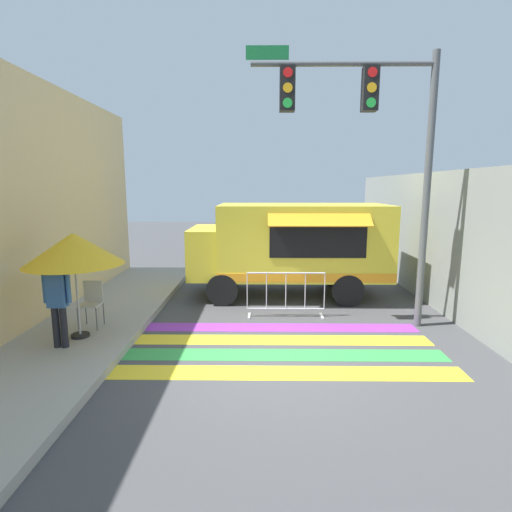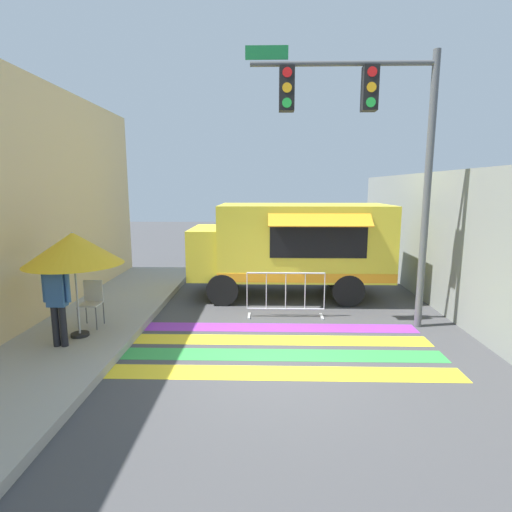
# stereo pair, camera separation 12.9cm
# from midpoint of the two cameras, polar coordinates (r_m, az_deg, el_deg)

# --- Properties ---
(ground_plane) EXTENTS (60.00, 60.00, 0.00)m
(ground_plane) POSITION_cam_midpoint_polar(r_m,az_deg,el_deg) (7.58, 2.93, -15.07)
(ground_plane) COLOR #424244
(sidewalk_left) EXTENTS (4.40, 16.00, 0.16)m
(sidewalk_left) POSITION_cam_midpoint_polar(r_m,az_deg,el_deg) (8.98, -33.06, -12.08)
(sidewalk_left) COLOR #99968E
(sidewalk_left) RESTS_ON ground_plane
(concrete_wall_right) EXTENTS (0.20, 16.00, 3.59)m
(concrete_wall_right) POSITION_cam_midpoint_polar(r_m,az_deg,el_deg) (10.99, 25.66, 1.57)
(concrete_wall_right) COLOR gray
(concrete_wall_right) RESTS_ON ground_plane
(crosswalk_painted) EXTENTS (6.40, 2.84, 0.01)m
(crosswalk_painted) POSITION_cam_midpoint_polar(r_m,az_deg,el_deg) (8.27, 2.72, -12.85)
(crosswalk_painted) COLOR yellow
(crosswalk_painted) RESTS_ON ground_plane
(food_truck) EXTENTS (5.66, 2.79, 2.69)m
(food_truck) POSITION_cam_midpoint_polar(r_m,az_deg,el_deg) (11.70, 4.21, 1.83)
(food_truck) COLOR yellow
(food_truck) RESTS_ON ground_plane
(traffic_signal_pole) EXTENTS (4.06, 0.29, 6.10)m
(traffic_signal_pole) POSITION_cam_midpoint_polar(r_m,az_deg,el_deg) (9.30, 15.69, 16.87)
(traffic_signal_pole) COLOR #515456
(traffic_signal_pole) RESTS_ON ground_plane
(patio_umbrella) EXTENTS (1.91, 1.91, 2.15)m
(patio_umbrella) POSITION_cam_midpoint_polar(r_m,az_deg,el_deg) (8.67, -24.99, 0.90)
(patio_umbrella) COLOR black
(patio_umbrella) RESTS_ON sidewalk_left
(folding_chair) EXTENTS (0.42, 0.42, 1.00)m
(folding_chair) POSITION_cam_midpoint_polar(r_m,az_deg,el_deg) (9.49, -22.77, -5.71)
(folding_chair) COLOR #4C4C51
(folding_chair) RESTS_ON sidewalk_left
(vendor_person) EXTENTS (0.53, 0.22, 1.70)m
(vendor_person) POSITION_cam_midpoint_polar(r_m,az_deg,el_deg) (8.43, -26.89, -5.40)
(vendor_person) COLOR black
(vendor_person) RESTS_ON sidewalk_left
(barricade_front) EXTENTS (1.93, 0.44, 1.13)m
(barricade_front) POSITION_cam_midpoint_polar(r_m,az_deg,el_deg) (9.93, 3.90, -5.56)
(barricade_front) COLOR #B7BABF
(barricade_front) RESTS_ON ground_plane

